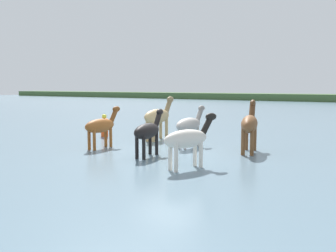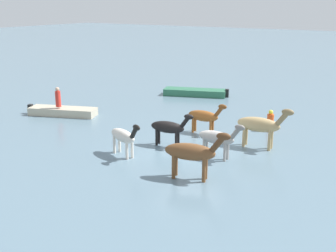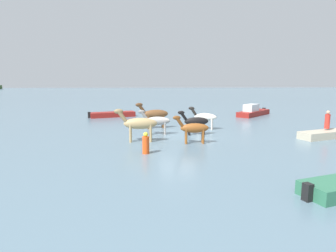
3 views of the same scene
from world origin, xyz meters
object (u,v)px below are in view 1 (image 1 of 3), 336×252
at_px(horse_chestnut_trailing, 101,126).
at_px(horse_dun_straggler, 188,139).
at_px(horse_dark_mare, 190,125).
at_px(buoy_channel_marker, 104,126).
at_px(horse_lead, 250,124).
at_px(horse_rear_stallion, 158,116).
at_px(horse_mid_herd, 148,131).

relative_size(horse_chestnut_trailing, horse_dun_straggler, 1.00).
xyz_separation_m(horse_chestnut_trailing, horse_dun_straggler, (4.91, -1.44, 0.00)).
xyz_separation_m(horse_dark_mare, buoy_channel_marker, (-5.26, 0.56, -0.43)).
xyz_separation_m(horse_lead, horse_dun_straggler, (-0.59, -3.79, -0.17)).
height_order(horse_dark_mare, horse_lead, horse_lead).
relative_size(horse_dark_mare, buoy_channel_marker, 1.93).
xyz_separation_m(horse_dark_mare, horse_lead, (2.56, 0.15, 0.16)).
height_order(horse_rear_stallion, buoy_channel_marker, horse_rear_stallion).
bearing_deg(horse_mid_herd, horse_lead, -52.96).
bearing_deg(horse_rear_stallion, horse_chestnut_trailing, 165.82).
relative_size(horse_rear_stallion, horse_dun_straggler, 1.22).
height_order(horse_lead, horse_dun_straggler, horse_lead).
bearing_deg(horse_dark_mare, horse_mid_herd, 176.85).
relative_size(horse_mid_herd, horse_rear_stallion, 0.83).
bearing_deg(horse_dun_straggler, horse_lead, 9.77).
relative_size(horse_dark_mare, horse_rear_stallion, 0.84).
distance_m(horse_mid_herd, buoy_channel_marker, 5.99).
bearing_deg(horse_lead, horse_dun_straggler, 156.28).
xyz_separation_m(horse_lead, horse_chestnut_trailing, (-5.50, -2.34, -0.17)).
bearing_deg(buoy_channel_marker, horse_rear_stallion, 9.74).
relative_size(horse_rear_stallion, horse_chestnut_trailing, 1.21).
height_order(horse_dark_mare, buoy_channel_marker, horse_dark_mare).
relative_size(horse_lead, horse_mid_herd, 1.18).
bearing_deg(horse_lead, horse_dark_mare, 78.53).
xyz_separation_m(horse_mid_herd, buoy_channel_marker, (-5.03, 3.22, -0.42)).
distance_m(horse_mid_herd, horse_dun_straggler, 2.41).
bearing_deg(buoy_channel_marker, horse_chestnut_trailing, -49.78).
distance_m(horse_rear_stallion, horse_chestnut_trailing, 3.32).
height_order(horse_mid_herd, horse_rear_stallion, horse_rear_stallion).
distance_m(horse_rear_stallion, buoy_channel_marker, 3.05).
xyz_separation_m(horse_mid_herd, horse_dun_straggler, (2.21, -0.97, 0.00)).
bearing_deg(horse_rear_stallion, horse_mid_herd, -154.20).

